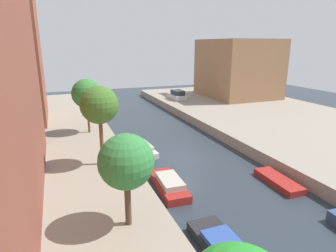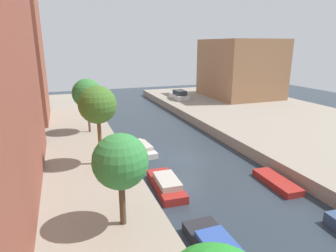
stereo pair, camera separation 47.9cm
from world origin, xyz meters
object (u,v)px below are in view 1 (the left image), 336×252
at_px(street_tree_2, 99,105).
at_px(moored_boat_right_2, 278,181).
at_px(moored_boat_left_3, 142,148).
at_px(street_tree_1, 126,162).
at_px(moored_boat_left_2, 169,184).
at_px(moored_boat_left_1, 224,248).
at_px(street_tree_3, 87,94).
at_px(parked_car, 177,95).
at_px(low_block_right, 238,68).

relative_size(street_tree_2, moored_boat_right_2, 1.44).
bearing_deg(moored_boat_left_3, street_tree_1, -109.07).
relative_size(street_tree_1, moored_boat_left_2, 0.98).
relative_size(moored_boat_left_2, moored_boat_right_2, 1.18).
xyz_separation_m(street_tree_1, moored_boat_left_1, (3.80, -2.40, -3.84)).
bearing_deg(moored_boat_right_2, street_tree_1, -168.72).
relative_size(moored_boat_left_1, moored_boat_right_2, 1.11).
bearing_deg(moored_boat_left_2, moored_boat_left_1, -89.11).
bearing_deg(street_tree_3, moored_boat_left_1, -78.36).
height_order(street_tree_2, moored_boat_left_3, street_tree_2).
distance_m(parked_car, moored_boat_left_1, 33.52).
bearing_deg(moored_boat_left_1, street_tree_3, 101.64).
distance_m(moored_boat_left_1, moored_boat_right_2, 8.54).
relative_size(street_tree_1, street_tree_3, 0.86).
bearing_deg(street_tree_2, street_tree_1, -90.00).
relative_size(parked_car, moored_boat_left_2, 0.93).
relative_size(parked_car, moored_boat_left_3, 0.94).
distance_m(street_tree_3, moored_boat_left_1, 19.35).
bearing_deg(moored_boat_left_1, parked_car, 70.70).
distance_m(street_tree_3, moored_boat_left_3, 7.48).
bearing_deg(street_tree_3, moored_boat_left_3, -48.63).
height_order(moored_boat_left_1, moored_boat_right_2, moored_boat_left_1).
bearing_deg(moored_boat_right_2, street_tree_2, 153.38).
distance_m(street_tree_1, street_tree_3, 16.06).
bearing_deg(moored_boat_left_1, street_tree_2, 110.61).
bearing_deg(street_tree_2, moored_boat_left_2, -43.58).
distance_m(low_block_right, moored_boat_left_2, 32.73).
xyz_separation_m(street_tree_1, moored_boat_left_3, (3.98, 11.52, -3.83)).
distance_m(low_block_right, parked_car, 11.02).
relative_size(street_tree_1, moored_boat_left_1, 1.04).
xyz_separation_m(parked_car, moored_boat_left_2, (-11.18, -25.03, -1.22)).
bearing_deg(low_block_right, moored_boat_left_3, -141.46).
relative_size(low_block_right, moored_boat_left_1, 2.67).
relative_size(street_tree_2, moored_boat_left_3, 1.24).
bearing_deg(street_tree_1, moored_boat_left_3, 70.93).
height_order(parked_car, moored_boat_right_2, parked_car).
bearing_deg(moored_boat_right_2, low_block_right, 61.62).
relative_size(moored_boat_left_1, moored_boat_left_3, 0.95).
bearing_deg(parked_car, street_tree_2, -124.66).
distance_m(street_tree_1, parked_car, 32.88).
relative_size(moored_boat_left_1, moored_boat_left_2, 0.94).
height_order(street_tree_3, parked_car, street_tree_3).
relative_size(street_tree_2, parked_car, 1.31).
height_order(street_tree_3, moored_boat_right_2, street_tree_3).
relative_size(low_block_right, moored_boat_left_2, 2.51).
relative_size(low_block_right, parked_car, 2.70).
distance_m(moored_boat_left_2, moored_boat_left_3, 7.34).
relative_size(street_tree_1, moored_boat_left_3, 0.99).
xyz_separation_m(low_block_right, moored_boat_left_3, (-21.15, -16.85, -5.19)).
height_order(street_tree_1, moored_boat_left_3, street_tree_1).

